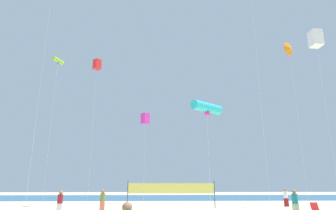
% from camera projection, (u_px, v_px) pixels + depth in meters
% --- Properties ---
extents(ocean_band, '(120.00, 20.00, 0.01)m').
position_uv_depth(ocean_band, '(174.00, 197.00, 45.92)').
color(ocean_band, '#28608C').
rests_on(ocean_band, ground).
extents(beachgoer_white_shirt, '(0.39, 0.39, 1.71)m').
position_uv_depth(beachgoer_white_shirt, '(286.00, 197.00, 27.79)').
color(beachgoer_white_shirt, maroon).
rests_on(beachgoer_white_shirt, ground).
extents(beachgoer_olive_shirt, '(0.39, 0.39, 1.69)m').
position_uv_depth(beachgoer_olive_shirt, '(102.00, 199.00, 23.11)').
color(beachgoer_olive_shirt, '#EA7260').
rests_on(beachgoer_olive_shirt, ground).
extents(beachgoer_teal_shirt, '(0.40, 0.40, 1.76)m').
position_uv_depth(beachgoer_teal_shirt, '(295.00, 202.00, 19.60)').
color(beachgoer_teal_shirt, '#99B28C').
rests_on(beachgoer_teal_shirt, ground).
extents(beachgoer_maroon_shirt, '(0.38, 0.38, 1.67)m').
position_uv_depth(beachgoer_maroon_shirt, '(60.00, 201.00, 20.65)').
color(beachgoer_maroon_shirt, white).
rests_on(beachgoer_maroon_shirt, ground).
extents(folding_beach_chair, '(0.52, 0.65, 0.89)m').
position_uv_depth(folding_beach_chair, '(316.00, 209.00, 19.48)').
color(folding_beach_chair, red).
rests_on(folding_beach_chair, ground).
extents(volleyball_net, '(7.98, 0.57, 2.40)m').
position_uv_depth(volleyball_net, '(171.00, 189.00, 26.05)').
color(volleyball_net, '#4C4C51').
rests_on(volleyball_net, ground).
extents(kite_red_box, '(1.00, 1.00, 15.80)m').
position_uv_depth(kite_red_box, '(97.00, 65.00, 32.52)').
color(kite_red_box, silver).
rests_on(kite_red_box, ground).
extents(kite_magenta_box, '(1.10, 1.10, 10.22)m').
position_uv_depth(kite_magenta_box, '(145.00, 119.00, 33.95)').
color(kite_magenta_box, silver).
rests_on(kite_magenta_box, ground).
extents(kite_white_box, '(1.01, 1.01, 15.62)m').
position_uv_depth(kite_white_box, '(316.00, 39.00, 25.98)').
color(kite_white_box, silver).
rests_on(kite_white_box, ground).
extents(kite_cyan_tube, '(2.37, 2.03, 7.46)m').
position_uv_depth(kite_cyan_tube, '(207.00, 108.00, 19.40)').
color(kite_cyan_tube, silver).
rests_on(kite_cyan_tube, ground).
extents(kite_orange_delta, '(1.54, 1.08, 17.29)m').
position_uv_depth(kite_orange_delta, '(290.00, 49.00, 31.46)').
color(kite_orange_delta, silver).
rests_on(kite_orange_delta, ground).
extents(kite_pink_diamond, '(0.65, 0.65, 19.77)m').
position_uv_depth(kite_pink_diamond, '(51.00, 2.00, 27.01)').
color(kite_pink_diamond, silver).
rests_on(kite_pink_diamond, ground).
extents(kite_lime_tube, '(0.94, 1.54, 15.46)m').
position_uv_depth(kite_lime_tube, '(58.00, 61.00, 31.47)').
color(kite_lime_tube, silver).
rests_on(kite_lime_tube, ground).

